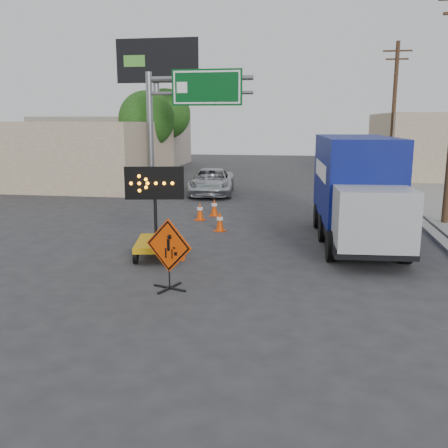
% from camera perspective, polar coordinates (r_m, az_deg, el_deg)
% --- Properties ---
extents(ground, '(100.00, 100.00, 0.00)m').
position_cam_1_polar(ground, '(11.48, -4.19, -9.11)').
color(ground, '#2D2D30').
rests_on(ground, ground).
extents(curb_right, '(0.40, 60.00, 0.12)m').
position_cam_1_polar(curb_right, '(26.15, 19.52, 2.22)').
color(curb_right, gray).
rests_on(curb_right, ground).
extents(storefront_left_near, '(14.00, 10.00, 4.00)m').
position_cam_1_polar(storefront_left_near, '(34.70, -19.30, 7.66)').
color(storefront_left_near, '#CDB594').
rests_on(storefront_left_near, ground).
extents(storefront_left_far, '(12.00, 10.00, 4.40)m').
position_cam_1_polar(storefront_left_far, '(47.80, -12.32, 9.22)').
color(storefront_left_far, '#A5978A').
rests_on(storefront_left_far, ground).
extents(building_right_far, '(10.00, 14.00, 4.60)m').
position_cam_1_polar(building_right_far, '(41.78, 24.13, 8.29)').
color(building_right_far, '#CDB594').
rests_on(building_right_far, ground).
extents(highway_gantry, '(6.18, 0.38, 6.90)m').
position_cam_1_polar(highway_gantry, '(29.24, -4.57, 13.65)').
color(highway_gantry, slate).
rests_on(highway_gantry, ground).
extents(billboard, '(6.10, 0.54, 9.85)m').
position_cam_1_polar(billboard, '(38.04, -7.62, 16.58)').
color(billboard, slate).
rests_on(billboard, ground).
extents(utility_pole_far, '(1.80, 0.26, 9.00)m').
position_cam_1_polar(utility_pole_far, '(34.85, 18.82, 12.13)').
color(utility_pole_far, '#442E1D').
rests_on(utility_pole_far, ground).
extents(tree_left_near, '(3.71, 3.71, 6.03)m').
position_cam_1_polar(tree_left_near, '(34.10, -8.83, 11.75)').
color(tree_left_near, '#442E1D').
rests_on(tree_left_near, ground).
extents(tree_left_far, '(4.10, 4.10, 6.66)m').
position_cam_1_polar(tree_left_far, '(42.04, -6.71, 12.37)').
color(tree_left_far, '#442E1D').
rests_on(tree_left_far, ground).
extents(construction_sign, '(1.26, 0.91, 1.77)m').
position_cam_1_polar(construction_sign, '(12.23, -6.32, -3.24)').
color(construction_sign, black).
rests_on(construction_sign, ground).
extents(arrow_board, '(1.73, 2.12, 2.76)m').
position_cam_1_polar(arrow_board, '(15.20, -7.76, -1.51)').
color(arrow_board, '#D59A0B').
rests_on(arrow_board, ground).
extents(pickup_truck, '(2.98, 5.43, 1.44)m').
position_cam_1_polar(pickup_truck, '(28.04, -1.46, 4.86)').
color(pickup_truck, silver).
rests_on(pickup_truck, ground).
extents(box_truck, '(2.75, 7.58, 3.54)m').
position_cam_1_polar(box_truck, '(17.39, 14.93, 3.17)').
color(box_truck, black).
rests_on(box_truck, ground).
extents(cone_a, '(0.38, 0.38, 0.68)m').
position_cam_1_polar(cone_a, '(14.96, -5.16, -2.78)').
color(cone_a, '#D83E04').
rests_on(cone_a, ground).
extents(cone_b, '(0.44, 0.44, 0.78)m').
position_cam_1_polar(cone_b, '(15.77, -6.24, -1.86)').
color(cone_b, '#D83E04').
rests_on(cone_b, ground).
extents(cone_c, '(0.46, 0.46, 0.75)m').
position_cam_1_polar(cone_c, '(18.73, -0.47, 0.33)').
color(cone_c, '#D83E04').
rests_on(cone_c, ground).
extents(cone_d, '(0.49, 0.49, 0.77)m').
position_cam_1_polar(cone_d, '(20.79, -2.77, 1.49)').
color(cone_d, '#D83E04').
rests_on(cone_d, ground).
extents(cone_e, '(0.44, 0.44, 0.77)m').
position_cam_1_polar(cone_e, '(21.73, -1.12, 1.95)').
color(cone_e, '#D83E04').
rests_on(cone_e, ground).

